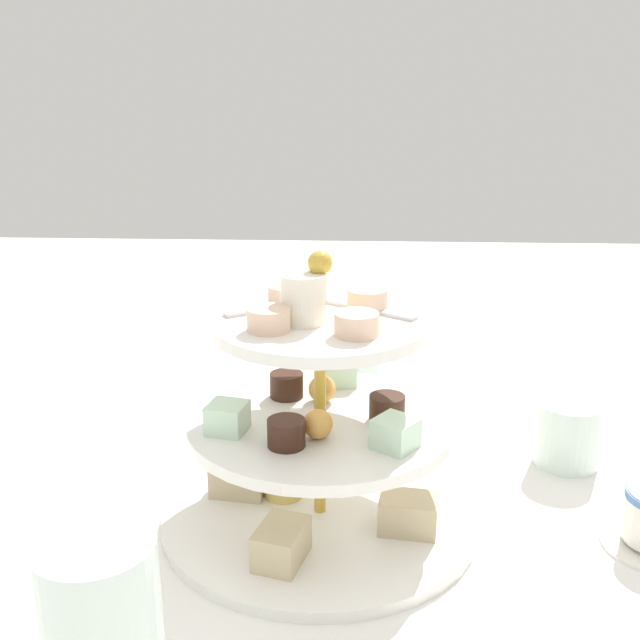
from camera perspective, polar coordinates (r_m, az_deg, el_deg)
The scene contains 5 objects.
ground_plane at distance 0.71m, azimuth -0.00°, elevation -14.43°, with size 2.40×2.40×0.00m, color white.
tiered_serving_stand at distance 0.67m, azimuth -0.05°, elevation -8.89°, with size 0.27×0.27×0.24m.
water_glass_short_left at distance 0.82m, azimuth 17.70°, elevation -7.92°, with size 0.06×0.06×0.07m, color silver.
butter_knife_left at distance 0.85m, azimuth -21.50°, elevation -9.97°, with size 0.17×0.01×0.00m, color silver.
water_glass_mid_back at distance 0.90m, azimuth 2.60°, elevation -3.60°, with size 0.06×0.06×0.10m, color silver.
Camera 1 is at (-0.03, 0.60, 0.38)m, focal length 43.75 mm.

